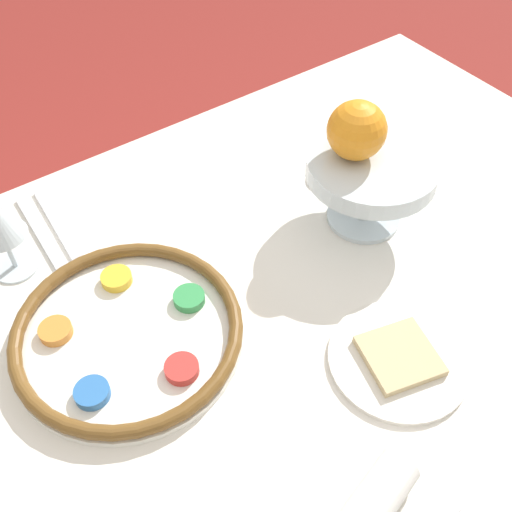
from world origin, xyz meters
TOP-DOWN VIEW (x-y plane):
  - ground_plane at (0.00, 0.00)m, footprint 8.00×8.00m
  - dining_table at (0.00, 0.00)m, footprint 1.48×0.98m
  - seder_plate at (-0.18, 0.09)m, footprint 0.32×0.32m
  - fruit_stand at (0.25, 0.08)m, footprint 0.20×0.20m
  - orange_fruit at (0.23, 0.11)m, footprint 0.09×0.09m
  - bread_plate at (0.10, -0.16)m, footprint 0.19×0.19m
  - cup_near at (0.32, 0.21)m, footprint 0.07×0.07m
  - fork_left at (-0.21, 0.36)m, footprint 0.03×0.19m
  - fork_right at (-0.18, 0.36)m, footprint 0.03×0.19m

SIDE VIEW (x-z plane):
  - ground_plane at x=0.00m, z-range 0.00..0.00m
  - dining_table at x=0.00m, z-range 0.00..0.74m
  - fork_left at x=-0.21m, z-range 0.74..0.75m
  - fork_right at x=-0.18m, z-range 0.74..0.75m
  - bread_plate at x=0.10m, z-range 0.74..0.76m
  - seder_plate at x=-0.18m, z-range 0.74..0.77m
  - cup_near at x=0.32m, z-range 0.74..0.81m
  - fruit_stand at x=0.25m, z-range 0.78..0.91m
  - orange_fruit at x=0.23m, z-range 0.87..0.96m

